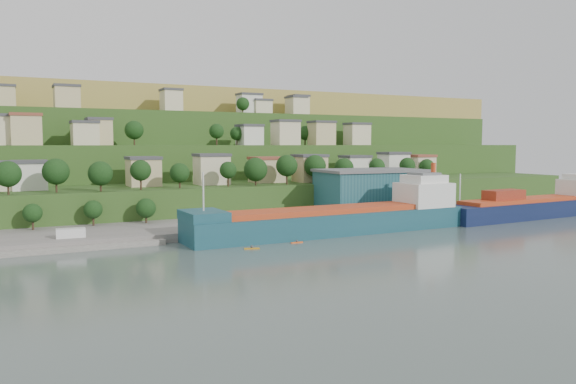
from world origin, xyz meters
TOP-DOWN VIEW (x-y plane):
  - ground at (0.00, 0.00)m, footprint 500.00×500.00m
  - quay at (20.00, 28.00)m, footprint 220.00×26.00m
  - pebble_beach at (-55.00, 22.00)m, footprint 40.00×18.00m
  - hillside at (0.00, 168.67)m, footprint 360.00×210.55m
  - cargo_ship_near at (8.71, 9.68)m, footprint 75.76×13.03m
  - cargo_ship_far at (78.51, 9.04)m, footprint 65.26×13.66m
  - warehouse at (32.58, 31.00)m, footprint 32.22×21.06m
  - caravan at (-54.03, 20.30)m, footprint 6.16×2.87m
  - dinghy at (-46.25, 20.99)m, footprint 3.79×2.12m
  - kayak_orange at (-7.84, 1.98)m, footprint 2.90×0.64m
  - kayak_yellow at (-19.89, -0.20)m, footprint 3.33×1.51m

SIDE VIEW (x-z plane):
  - ground at x=0.00m, z-range 0.00..0.00m
  - quay at x=20.00m, z-range -2.00..2.00m
  - pebble_beach at x=-55.00m, z-range -1.20..1.20m
  - hillside at x=0.00m, z-range -47.91..48.09m
  - kayak_orange at x=-7.84m, z-range -0.15..0.57m
  - kayak_yellow at x=-19.89m, z-range -0.17..0.66m
  - dinghy at x=-46.25m, z-range 1.20..1.91m
  - caravan at x=-54.03m, z-range 1.20..4.01m
  - cargo_ship_far at x=78.51m, z-range -6.03..11.59m
  - cargo_ship_near at x=8.71m, z-range -6.61..12.82m
  - warehouse at x=32.58m, z-range 2.03..14.83m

